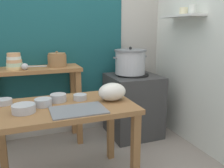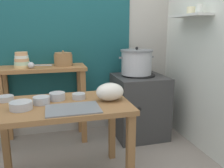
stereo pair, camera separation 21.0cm
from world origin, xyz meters
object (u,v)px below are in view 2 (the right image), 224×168
at_px(prep_table, 62,116).
at_px(clay_pot, 63,59).
at_px(serving_tray, 73,109).
at_px(prep_bowl_3, 79,96).
at_px(plastic_bag, 110,92).
at_px(prep_bowl_4, 41,100).
at_px(back_shelf_table, 44,86).
at_px(prep_bowl_2, 57,96).
at_px(prep_bowl_0, 21,105).
at_px(stove_block, 139,106).
at_px(bowl_stack_enamel, 22,61).
at_px(prep_bowl_1, 6,98).
at_px(ladle, 32,65).
at_px(steamer_pot, 136,62).

xyz_separation_m(prep_table, clay_pot, (0.08, 0.85, 0.37)).
xyz_separation_m(serving_tray, prep_bowl_3, (0.08, 0.27, 0.02)).
relative_size(prep_table, plastic_bag, 4.68).
relative_size(plastic_bag, prep_bowl_4, 1.77).
height_order(back_shelf_table, prep_bowl_2, back_shelf_table).
relative_size(plastic_bag, prep_bowl_0, 1.42).
bearing_deg(serving_tray, prep_bowl_0, 164.49).
xyz_separation_m(prep_table, back_shelf_table, (-0.15, 0.85, 0.07)).
height_order(stove_block, prep_bowl_3, stove_block).
relative_size(stove_block, serving_tray, 1.95).
bearing_deg(bowl_stack_enamel, prep_bowl_2, -64.74).
relative_size(prep_table, prep_bowl_1, 8.70).
bearing_deg(prep_bowl_3, prep_bowl_0, -160.16).
xyz_separation_m(plastic_bag, prep_bowl_1, (-0.84, 0.21, -0.05)).
height_order(stove_block, prep_bowl_2, prep_bowl_2).
distance_m(back_shelf_table, prep_bowl_2, 0.76).
bearing_deg(prep_bowl_3, ladle, 122.43).
relative_size(stove_block, clay_pot, 3.80).
bearing_deg(stove_block, back_shelf_table, 173.41).
height_order(plastic_bag, prep_bowl_4, plastic_bag).
relative_size(ladle, prep_bowl_2, 1.87).
relative_size(clay_pot, prep_bowl_1, 1.63).
bearing_deg(plastic_bag, stove_block, 52.65).
distance_m(prep_table, back_shelf_table, 0.87).
relative_size(plastic_bag, prep_bowl_2, 1.77).
xyz_separation_m(prep_bowl_0, prep_bowl_2, (0.27, 0.18, 0.00)).
xyz_separation_m(ladle, plastic_bag, (0.66, -0.76, -0.14)).
distance_m(steamer_pot, bowl_stack_enamel, 1.29).
bearing_deg(prep_bowl_4, steamer_pot, 33.24).
distance_m(prep_table, prep_bowl_4, 0.21).
height_order(steamer_pot, prep_bowl_0, steamer_pot).
relative_size(stove_block, prep_bowl_0, 4.72).
bearing_deg(ladle, serving_tray, -69.98).
height_order(steamer_pot, prep_bowl_1, steamer_pot).
height_order(prep_table, prep_bowl_1, prep_bowl_1).
height_order(steamer_pot, ladle, steamer_pot).
bearing_deg(prep_bowl_1, prep_bowl_0, -60.34).
distance_m(bowl_stack_enamel, prep_bowl_0, 0.92).
bearing_deg(steamer_pot, prep_bowl_4, -146.76).
bearing_deg(serving_tray, prep_bowl_1, 145.26).
height_order(steamer_pot, prep_bowl_2, steamer_pot).
xyz_separation_m(back_shelf_table, bowl_stack_enamel, (-0.21, -0.03, 0.30)).
bearing_deg(steamer_pot, prep_table, -141.33).
bearing_deg(prep_bowl_4, plastic_bag, -5.65).
relative_size(prep_bowl_1, prep_bowl_4, 0.95).
bearing_deg(prep_bowl_2, prep_bowl_0, -146.23).
relative_size(ladle, serving_tray, 0.62).
height_order(plastic_bag, prep_bowl_0, plastic_bag).
distance_m(serving_tray, prep_bowl_2, 0.30).
relative_size(steamer_pot, prep_bowl_0, 2.62).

